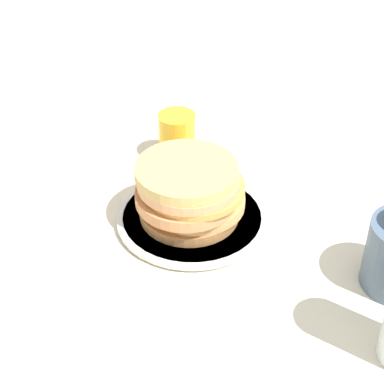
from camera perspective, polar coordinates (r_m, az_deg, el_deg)
ground_plane at (r=0.95m, az=1.73°, el=-2.27°), size 4.00×4.00×0.00m
plate at (r=0.94m, az=-0.00°, el=-2.30°), size 0.22×0.22×0.01m
pancake_stack at (r=0.91m, az=-0.21°, el=0.01°), size 0.16×0.16×0.09m
juice_glass at (r=1.06m, az=-1.34°, el=4.92°), size 0.06×0.06×0.08m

